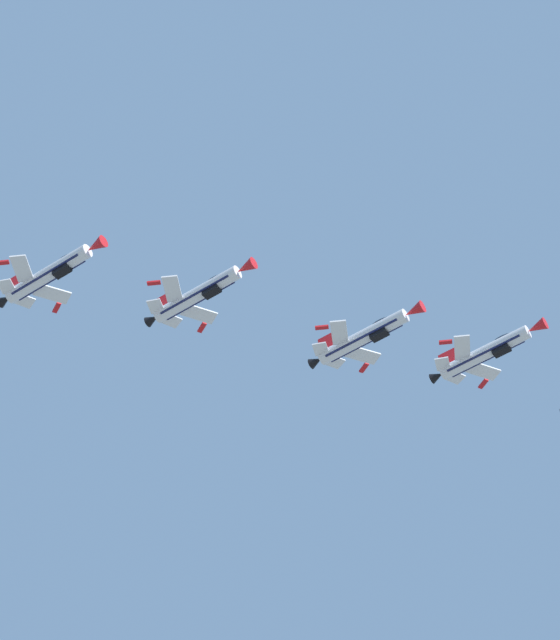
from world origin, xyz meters
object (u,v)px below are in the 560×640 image
at_px(fighter_jet_right_outer, 50,273).
at_px(fighter_jet_left_wing, 487,352).
at_px(fighter_jet_right_wing, 365,336).
at_px(fighter_jet_left_outer, 199,293).

bearing_deg(fighter_jet_right_outer, fighter_jet_left_wing, 138.35).
xyz_separation_m(fighter_jet_left_wing, fighter_jet_right_outer, (-51.11, -15.64, -0.19)).
distance_m(fighter_jet_left_wing, fighter_jet_right_wing, 15.65).
height_order(fighter_jet_left_wing, fighter_jet_right_outer, fighter_jet_left_wing).
bearing_deg(fighter_jet_right_outer, fighter_jet_right_wing, 137.99).
bearing_deg(fighter_jet_right_wing, fighter_jet_left_outer, -43.22).
bearing_deg(fighter_jet_left_outer, fighter_jet_left_wing, 137.84).
xyz_separation_m(fighter_jet_right_wing, fighter_jet_left_outer, (-19.52, -5.39, 2.98)).
xyz_separation_m(fighter_jet_right_wing, fighter_jet_right_outer, (-36.29, -10.86, 1.33)).
distance_m(fighter_jet_left_outer, fighter_jet_right_outer, 17.72).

